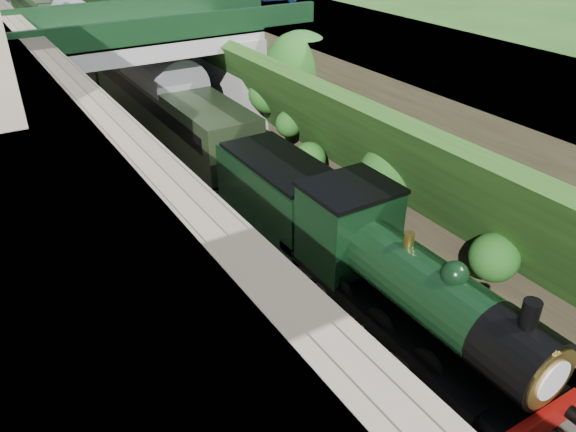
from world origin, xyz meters
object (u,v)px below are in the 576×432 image
Objects in this scene: road_bridge at (163,69)px; tender at (281,197)px; tree at (301,71)px; locomotive at (407,287)px.

tender is (0.26, -11.72, -2.46)m from road_bridge.
road_bridge reaches higher than tree.
locomotive is 1.70× the size of tender.
tree is 0.65× the size of locomotive.
tree is 1.10× the size of tender.
tender is (-0.00, 7.36, -0.27)m from locomotive.
tender is (-4.71, -5.92, -3.03)m from tree.
road_bridge is 19.21m from locomotive.
locomotive is 7.37m from tender.
locomotive is (-4.71, -13.29, -2.75)m from tree.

